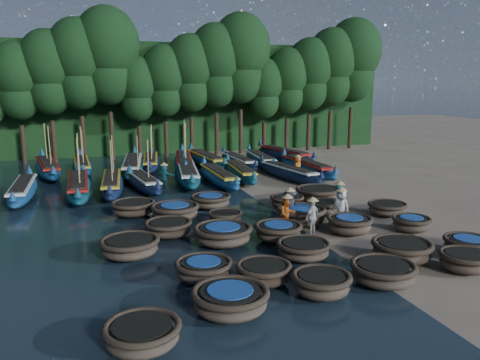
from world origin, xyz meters
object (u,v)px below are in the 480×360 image
object	(u,v)px
coracle_5	(204,269)
coracle_15	(168,228)
coracle_9	(468,245)
coracle_19	(387,208)
coracle_1	(230,300)
long_boat_7	(289,172)
coracle_24	(318,194)
coracle_12	(278,231)
long_boat_1	(78,186)
coracle_11	(223,234)
long_boat_13	(184,162)
coracle_8	(402,250)
coracle_21	(175,211)
coracle_14	(411,223)
fisherman_6	(298,167)
long_boat_16	(260,159)
fisherman_1	(339,198)
long_boat_8	(307,167)
long_boat_2	(112,184)
fisherman_5	(164,175)
coracle_7	(303,249)
coracle_6	(264,272)
fisherman_2	(287,213)
long_boat_11	(133,166)
fisherman_4	(312,216)
coracle_18	(326,207)
long_boat_5	(219,176)
fisherman_3	(290,206)
coracle_16	(225,217)
coracle_20	(133,208)
long_boat_12	(151,162)
coracle_22	(211,201)
coracle_13	(350,224)
coracle_23	(287,201)
long_boat_15	(238,161)
long_boat_14	(206,160)
coracle_10	(130,247)
long_boat_0	(23,190)
fisherman_0	(341,206)
long_boat_17	(285,155)
long_boat_6	(239,172)
long_boat_4	(188,174)
coracle_2	(321,283)
long_boat_3	(142,181)
long_boat_9	(48,168)

from	to	relation	value
coracle_5	coracle_15	world-z (taller)	coracle_15
coracle_9	coracle_19	world-z (taller)	coracle_9
coracle_1	long_boat_7	distance (m)	19.07
coracle_24	coracle_5	bearing A→B (deg)	-136.08
coracle_12	long_boat_1	xyz separation A→B (m)	(-7.86, 11.01, 0.12)
coracle_11	long_boat_13	size ratio (longest dim) A/B	0.28
coracle_8	coracle_21	xyz separation A→B (m)	(-6.90, 7.68, 0.03)
coracle_14	fisherman_6	size ratio (longest dim) A/B	0.96
long_boat_16	fisherman_1	bearing A→B (deg)	-90.47
long_boat_13	long_boat_8	bearing A→B (deg)	-21.79
long_boat_2	long_boat_16	world-z (taller)	long_boat_2
long_boat_16	fisherman_5	distance (m)	10.08
coracle_7	coracle_11	distance (m)	3.41
coracle_6	coracle_7	bearing A→B (deg)	35.96
long_boat_2	fisherman_2	distance (m)	12.29
coracle_8	coracle_21	distance (m)	10.32
long_boat_11	fisherman_4	world-z (taller)	fisherman_4
long_boat_13	coracle_18	bearing A→B (deg)	-64.35
long_boat_5	fisherman_1	bearing A→B (deg)	-69.76
coracle_9	long_boat_5	size ratio (longest dim) A/B	0.28
fisherman_3	long_boat_13	bearing A→B (deg)	-106.49
coracle_5	coracle_16	size ratio (longest dim) A/B	1.24
coracle_1	coracle_11	world-z (taller)	coracle_11
coracle_20	fisherman_4	bearing A→B (deg)	-37.81
coracle_9	fisherman_6	size ratio (longest dim) A/B	1.20
long_boat_11	long_boat_12	bearing A→B (deg)	56.74
coracle_21	coracle_22	xyz separation A→B (m)	(2.17, 1.72, -0.06)
coracle_15	coracle_16	distance (m)	2.89
coracle_13	long_boat_7	distance (m)	11.67
coracle_23	fisherman_1	bearing A→B (deg)	-52.69
coracle_24	coracle_21	bearing A→B (deg)	-172.12
coracle_12	long_boat_15	bearing A→B (deg)	77.45
long_boat_13	long_boat_14	distance (m)	2.00
coracle_6	coracle_10	size ratio (longest dim) A/B	0.80
long_boat_13	fisherman_3	world-z (taller)	long_boat_13
coracle_15	coracle_12	bearing A→B (deg)	-26.06
coracle_16	long_boat_15	xyz separation A→B (m)	(5.19, 14.03, 0.13)
coracle_1	long_boat_8	size ratio (longest dim) A/B	0.32
coracle_9	long_boat_2	size ratio (longest dim) A/B	0.28
coracle_20	long_boat_0	size ratio (longest dim) A/B	0.30
coracle_15	long_boat_14	distance (m)	17.00
coracle_6	fisherman_0	world-z (taller)	fisherman_0
coracle_7	long_boat_17	bearing A→B (deg)	68.23
fisherman_0	long_boat_6	bearing A→B (deg)	153.54
long_boat_4	coracle_2	bearing A→B (deg)	-80.53
coracle_21	long_boat_5	size ratio (longest dim) A/B	0.34
long_boat_3	long_boat_8	bearing A→B (deg)	-3.56
coracle_13	coracle_24	size ratio (longest dim) A/B	0.84
coracle_22	long_boat_9	size ratio (longest dim) A/B	0.31
fisherman_1	coracle_20	bearing A→B (deg)	100.27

